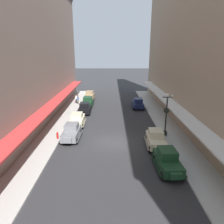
# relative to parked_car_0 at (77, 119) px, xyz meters

# --- Properties ---
(ground_plane) EXTENTS (200.00, 200.00, 0.00)m
(ground_plane) POSITION_rel_parked_car_0_xyz_m (4.80, -5.51, -0.94)
(ground_plane) COLOR #2D2D30
(sidewalk_left) EXTENTS (3.00, 60.00, 0.15)m
(sidewalk_left) POSITION_rel_parked_car_0_xyz_m (-2.70, -5.51, -0.87)
(sidewalk_left) COLOR #B7B5AD
(sidewalk_left) RESTS_ON ground
(sidewalk_right) EXTENTS (3.00, 60.00, 0.15)m
(sidewalk_right) POSITION_rel_parked_car_0_xyz_m (12.30, -5.51, -0.87)
(sidewalk_right) COLOR #B7B5AD
(sidewalk_right) RESTS_ON ground
(building_row_left) EXTENTS (4.30, 60.00, 21.37)m
(building_row_left) POSITION_rel_parked_car_0_xyz_m (-5.43, -5.51, 9.74)
(building_row_left) COLOR gray
(building_row_left) RESTS_ON ground
(building_row_right) EXTENTS (4.30, 60.00, 24.95)m
(building_row_right) POSITION_rel_parked_car_0_xyz_m (15.04, -5.51, 11.52)
(building_row_right) COLOR gray
(building_row_right) RESTS_ON ground
(parked_car_0) EXTENTS (2.19, 4.28, 1.84)m
(parked_car_0) POSITION_rel_parked_car_0_xyz_m (0.00, 0.00, 0.00)
(parked_car_0) COLOR beige
(parked_car_0) RESTS_ON ground
(parked_car_1) EXTENTS (2.21, 4.29, 1.84)m
(parked_car_1) POSITION_rel_parked_car_0_xyz_m (0.06, -4.61, 0.00)
(parked_car_1) COLOR slate
(parked_car_1) RESTS_ON ground
(parked_car_2) EXTENTS (2.23, 4.29, 1.84)m
(parked_car_2) POSITION_rel_parked_car_0_xyz_m (0.29, 5.74, 0.00)
(parked_car_2) COLOR black
(parked_car_2) RESTS_ON ground
(parked_car_3) EXTENTS (2.19, 4.28, 1.84)m
(parked_car_3) POSITION_rel_parked_car_0_xyz_m (9.44, 8.93, 0.00)
(parked_car_3) COLOR #19234C
(parked_car_3) RESTS_ON ground
(parked_car_4) EXTENTS (2.19, 4.28, 1.84)m
(parked_car_4) POSITION_rel_parked_car_0_xyz_m (0.26, 10.38, 0.00)
(parked_car_4) COLOR #193D23
(parked_car_4) RESTS_ON ground
(parked_car_5) EXTENTS (2.27, 4.31, 1.84)m
(parked_car_5) POSITION_rel_parked_car_0_xyz_m (0.08, 15.44, 0.00)
(parked_car_5) COLOR #997F5B
(parked_car_5) RESTS_ON ground
(parked_car_6) EXTENTS (2.26, 4.30, 1.84)m
(parked_car_6) POSITION_rel_parked_car_0_xyz_m (9.52, -6.55, 0.00)
(parked_car_6) COLOR beige
(parked_car_6) RESTS_ON ground
(parked_car_7) EXTENTS (2.29, 4.31, 1.84)m
(parked_car_7) POSITION_rel_parked_car_0_xyz_m (9.61, -11.08, 0.00)
(parked_car_7) COLOR #193D23
(parked_car_7) RESTS_ON ground
(lamp_post_with_clock) EXTENTS (1.42, 0.44, 5.16)m
(lamp_post_with_clock) POSITION_rel_parked_car_0_xyz_m (11.20, -3.73, 2.04)
(lamp_post_with_clock) COLOR black
(lamp_post_with_clock) RESTS_ON sidewalk_right
(fire_hydrant) EXTENTS (0.24, 0.24, 0.82)m
(fire_hydrant) POSITION_rel_parked_car_0_xyz_m (-1.55, -4.81, -0.38)
(fire_hydrant) COLOR #B21E19
(fire_hydrant) RESTS_ON sidewalk_left
(pedestrian_0) EXTENTS (0.36, 0.28, 1.67)m
(pedestrian_0) POSITION_rel_parked_car_0_xyz_m (-2.14, 11.98, 0.07)
(pedestrian_0) COLOR #2D2D33
(pedestrian_0) RESTS_ON sidewalk_left
(pedestrian_1) EXTENTS (0.36, 0.28, 1.67)m
(pedestrian_1) POSITION_rel_parked_car_0_xyz_m (-1.70, 11.29, 0.07)
(pedestrian_1) COLOR #4C4238
(pedestrian_1) RESTS_ON sidewalk_left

